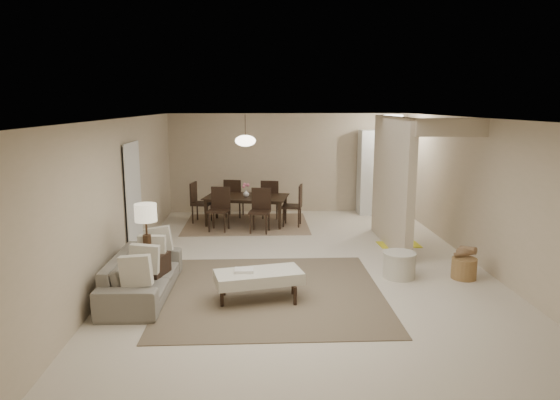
{
  "coord_description": "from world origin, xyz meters",
  "views": [
    {
      "loc": [
        -0.77,
        -8.1,
        2.73
      ],
      "look_at": [
        -0.38,
        0.59,
        1.05
      ],
      "focal_mm": 32.0,
      "sensor_mm": 36.0,
      "label": 1
    }
  ],
  "objects_px": {
    "sofa": "(142,275)",
    "side_table": "(149,272)",
    "round_pouf": "(399,265)",
    "dining_table": "(246,210)",
    "wicker_basket": "(464,268)",
    "ottoman_bench": "(258,277)",
    "pantry_cabinet": "(383,172)"
  },
  "relations": [
    {
      "from": "round_pouf",
      "to": "wicker_basket",
      "type": "xyz_separation_m",
      "value": [
        1.01,
        -0.1,
        -0.04
      ]
    },
    {
      "from": "side_table",
      "to": "round_pouf",
      "type": "xyz_separation_m",
      "value": [
        3.87,
        0.39,
        -0.07
      ]
    },
    {
      "from": "sofa",
      "to": "side_table",
      "type": "xyz_separation_m",
      "value": [
        0.05,
        0.18,
        -0.02
      ]
    },
    {
      "from": "dining_table",
      "to": "ottoman_bench",
      "type": "bearing_deg",
      "value": -75.2
    },
    {
      "from": "ottoman_bench",
      "to": "pantry_cabinet",
      "type": "bearing_deg",
      "value": 48.14
    },
    {
      "from": "ottoman_bench",
      "to": "round_pouf",
      "type": "relative_size",
      "value": 2.47
    },
    {
      "from": "side_table",
      "to": "dining_table",
      "type": "distance_m",
      "value": 4.31
    },
    {
      "from": "wicker_basket",
      "to": "dining_table",
      "type": "relative_size",
      "value": 0.21
    },
    {
      "from": "side_table",
      "to": "sofa",
      "type": "bearing_deg",
      "value": -105.47
    },
    {
      "from": "sofa",
      "to": "side_table",
      "type": "relative_size",
      "value": 3.72
    },
    {
      "from": "round_pouf",
      "to": "dining_table",
      "type": "distance_m",
      "value": 4.48
    },
    {
      "from": "sofa",
      "to": "wicker_basket",
      "type": "distance_m",
      "value": 4.96
    },
    {
      "from": "side_table",
      "to": "pantry_cabinet",
      "type": "bearing_deg",
      "value": 47.18
    },
    {
      "from": "sofa",
      "to": "wicker_basket",
      "type": "relative_size",
      "value": 5.26
    },
    {
      "from": "wicker_basket",
      "to": "sofa",
      "type": "bearing_deg",
      "value": -174.56
    },
    {
      "from": "sofa",
      "to": "dining_table",
      "type": "bearing_deg",
      "value": -17.29
    },
    {
      "from": "wicker_basket",
      "to": "side_table",
      "type": "bearing_deg",
      "value": -176.62
    },
    {
      "from": "round_pouf",
      "to": "wicker_basket",
      "type": "height_order",
      "value": "round_pouf"
    },
    {
      "from": "ottoman_bench",
      "to": "wicker_basket",
      "type": "distance_m",
      "value": 3.35
    },
    {
      "from": "side_table",
      "to": "round_pouf",
      "type": "relative_size",
      "value": 1.05
    },
    {
      "from": "sofa",
      "to": "dining_table",
      "type": "relative_size",
      "value": 1.11
    },
    {
      "from": "pantry_cabinet",
      "to": "side_table",
      "type": "relative_size",
      "value": 3.81
    },
    {
      "from": "sofa",
      "to": "ottoman_bench",
      "type": "distance_m",
      "value": 1.7
    },
    {
      "from": "side_table",
      "to": "dining_table",
      "type": "relative_size",
      "value": 0.3
    },
    {
      "from": "pantry_cabinet",
      "to": "round_pouf",
      "type": "relative_size",
      "value": 4.01
    },
    {
      "from": "side_table",
      "to": "round_pouf",
      "type": "bearing_deg",
      "value": 5.72
    },
    {
      "from": "ottoman_bench",
      "to": "wicker_basket",
      "type": "xyz_separation_m",
      "value": [
        3.26,
        0.77,
        -0.18
      ]
    },
    {
      "from": "ottoman_bench",
      "to": "side_table",
      "type": "xyz_separation_m",
      "value": [
        -1.63,
        0.48,
        -0.07
      ]
    },
    {
      "from": "sofa",
      "to": "round_pouf",
      "type": "relative_size",
      "value": 3.92
    },
    {
      "from": "round_pouf",
      "to": "dining_table",
      "type": "relative_size",
      "value": 0.28
    },
    {
      "from": "ottoman_bench",
      "to": "dining_table",
      "type": "xyz_separation_m",
      "value": [
        -0.27,
        4.57,
        -0.02
      ]
    },
    {
      "from": "side_table",
      "to": "dining_table",
      "type": "bearing_deg",
      "value": 71.65
    }
  ]
}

